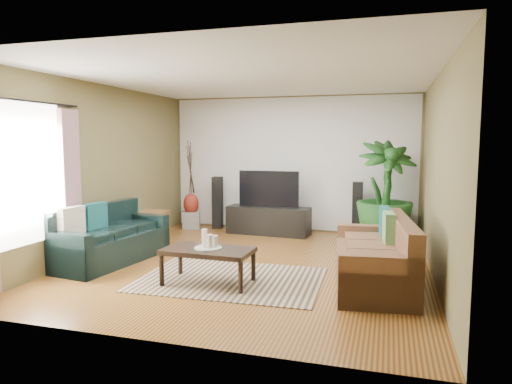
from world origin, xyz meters
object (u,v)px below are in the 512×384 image
at_px(television, 269,189).
at_px(vase, 191,204).
at_px(speaker_right, 357,210).
at_px(tv_stand, 268,220).
at_px(sofa_right, 373,252).
at_px(coffee_table, 208,266).
at_px(potted_plant, 385,192).
at_px(speaker_left, 218,203).
at_px(side_table, 153,225).
at_px(sofa_left, 111,234).
at_px(pedestal, 191,220).

relative_size(television, vase, 2.65).
bearing_deg(speaker_right, tv_stand, -175.13).
bearing_deg(speaker_right, sofa_right, -84.32).
xyz_separation_m(coffee_table, potted_plant, (2.11, 3.05, 0.68)).
relative_size(speaker_left, side_table, 2.04).
height_order(vase, side_table, vase).
bearing_deg(sofa_right, side_table, -118.64).
height_order(tv_stand, speaker_left, speaker_left).
bearing_deg(vase, television, -4.26).
bearing_deg(potted_plant, television, 174.84).
relative_size(speaker_right, potted_plant, 0.57).
xyz_separation_m(sofa_right, speaker_left, (-3.24, 3.00, 0.11)).
height_order(sofa_left, vase, sofa_left).
relative_size(speaker_right, vase, 2.35).
relative_size(television, side_table, 2.24).
distance_m(coffee_table, potted_plant, 3.77).
xyz_separation_m(speaker_right, vase, (-3.37, -0.06, -0.02)).
xyz_separation_m(tv_stand, television, (0.00, 0.02, 0.62)).
distance_m(speaker_left, side_table, 1.59).
xyz_separation_m(television, speaker_right, (1.68, 0.18, -0.36)).
bearing_deg(sofa_left, sofa_right, -82.92).
relative_size(speaker_left, vase, 2.41).
height_order(sofa_right, speaker_right, speaker_right).
bearing_deg(coffee_table, potted_plant, 57.63).
bearing_deg(pedestal, tv_stand, -4.93).
xyz_separation_m(speaker_left, pedestal, (-0.52, -0.17, -0.36)).
xyz_separation_m(sofa_left, speaker_right, (3.42, 2.85, 0.10)).
bearing_deg(sofa_right, tv_stand, -149.03).
distance_m(potted_plant, vase, 3.90).
distance_m(sofa_right, coffee_table, 2.09).
distance_m(speaker_left, vase, 0.55).
bearing_deg(speaker_left, vase, -169.04).
distance_m(television, vase, 1.75).
bearing_deg(tv_stand, potted_plant, -0.84).
bearing_deg(speaker_left, sofa_left, -107.72).
bearing_deg(sofa_left, side_table, 14.11).
bearing_deg(pedestal, speaker_left, 17.95).
xyz_separation_m(sofa_right, tv_stand, (-2.06, 2.68, -0.16)).
xyz_separation_m(sofa_left, potted_plant, (3.91, 2.47, 0.49)).
bearing_deg(speaker_left, tv_stand, -21.97).
relative_size(sofa_left, sofa_right, 0.96).
bearing_deg(pedestal, television, -4.26).
bearing_deg(sofa_right, pedestal, -133.54).
distance_m(potted_plant, side_table, 4.24).
xyz_separation_m(vase, side_table, (-0.22, -1.22, -0.24)).
height_order(potted_plant, side_table, potted_plant).
xyz_separation_m(pedestal, vase, (0.00, 0.00, 0.33)).
relative_size(speaker_left, potted_plant, 0.59).
relative_size(coffee_table, television, 0.94).
relative_size(tv_stand, speaker_right, 1.54).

